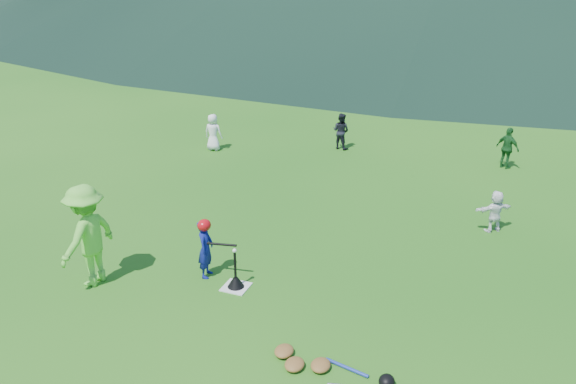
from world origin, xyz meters
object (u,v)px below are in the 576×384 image
object	(u,v)px
adult_coach	(88,236)
fielder_b	(341,131)
fielder_d	(495,211)
fielder_c	(508,148)
fielder_a	(213,132)
equipment_pile	(320,366)
batting_tee	(236,281)
batter_child	(206,249)
home_plate	(236,287)

from	to	relation	value
adult_coach	fielder_b	world-z (taller)	adult_coach
fielder_b	fielder_d	distance (m)	6.54
fielder_c	fielder_a	bearing A→B (deg)	41.81
fielder_d	equipment_pile	xyz separation A→B (m)	(-2.01, -5.65, -0.40)
batting_tee	equipment_pile	size ratio (longest dim) A/B	0.38
fielder_b	equipment_pile	distance (m)	10.50
fielder_a	fielder_d	size ratio (longest dim) A/B	1.23
fielder_b	batting_tee	size ratio (longest dim) A/B	1.66
batter_child	fielder_a	size ratio (longest dim) A/B	0.98
home_plate	fielder_d	bearing A→B (deg)	45.10
fielder_a	batting_tee	bearing A→B (deg)	118.85
home_plate	batter_child	size ratio (longest dim) A/B	0.41
fielder_c	fielder_d	xyz separation A→B (m)	(-0.09, -4.44, -0.13)
adult_coach	fielder_b	bearing A→B (deg)	171.73
adult_coach	equipment_pile	distance (m)	4.71
fielder_a	equipment_pile	size ratio (longest dim) A/B	0.63
home_plate	fielder_b	size ratio (longest dim) A/B	0.40
home_plate	adult_coach	xyz separation A→B (m)	(-2.47, -0.79, 0.93)
fielder_d	batter_child	bearing A→B (deg)	2.05
fielder_b	batting_tee	xyz separation A→B (m)	(0.66, -8.60, -0.44)
home_plate	fielder_a	world-z (taller)	fielder_a
batter_child	fielder_c	world-z (taller)	fielder_c
fielder_a	fielder_c	bearing A→B (deg)	-172.18
adult_coach	fielder_d	xyz separation A→B (m)	(6.58, 4.91, -0.47)
fielder_a	adult_coach	bearing A→B (deg)	100.53
home_plate	batting_tee	xyz separation A→B (m)	(0.00, 0.00, 0.12)
fielder_b	equipment_pile	xyz separation A→B (m)	(2.76, -10.12, -0.50)
batter_child	batting_tee	world-z (taller)	batter_child
adult_coach	fielder_a	distance (m)	8.01
fielder_a	fielder_c	size ratio (longest dim) A/B	0.96
fielder_a	fielder_c	distance (m)	8.63
batting_tee	equipment_pile	world-z (taller)	batting_tee
adult_coach	batting_tee	bearing A→B (deg)	110.28
fielder_c	home_plate	bearing A→B (deg)	95.23
fielder_c	equipment_pile	world-z (taller)	fielder_c
batting_tee	fielder_a	bearing A→B (deg)	121.46
fielder_b	batting_tee	bearing A→B (deg)	107.77
home_plate	adult_coach	size ratio (longest dim) A/B	0.24
batter_child	equipment_pile	world-z (taller)	batter_child
batter_child	fielder_d	world-z (taller)	batter_child
fielder_d	batting_tee	bearing A→B (deg)	7.67
fielder_c	equipment_pile	distance (m)	10.32
adult_coach	batter_child	bearing A→B (deg)	120.96
fielder_d	equipment_pile	size ratio (longest dim) A/B	0.51
fielder_b	batter_child	bearing A→B (deg)	103.23
batter_child	batting_tee	size ratio (longest dim) A/B	1.63
adult_coach	fielder_a	world-z (taller)	adult_coach
batter_child	equipment_pile	bearing A→B (deg)	-132.57
batter_child	equipment_pile	size ratio (longest dim) A/B	0.62
fielder_d	batting_tee	world-z (taller)	fielder_d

